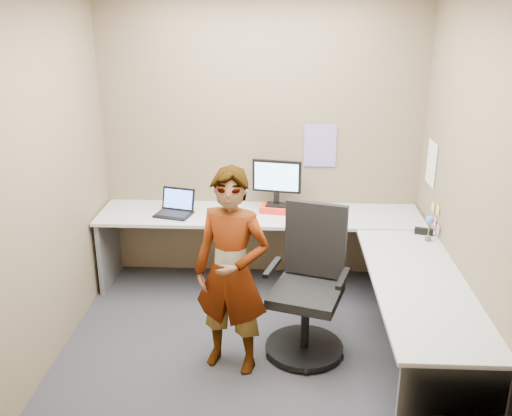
# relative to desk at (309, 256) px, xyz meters

# --- Properties ---
(ground) EXTENTS (3.00, 3.00, 0.00)m
(ground) POSITION_rel_desk_xyz_m (-0.44, -0.39, -0.59)
(ground) COLOR #232328
(ground) RESTS_ON ground
(wall_back) EXTENTS (3.00, 0.00, 3.00)m
(wall_back) POSITION_rel_desk_xyz_m (-0.44, 0.91, 0.76)
(wall_back) COLOR brown
(wall_back) RESTS_ON ground
(wall_right) EXTENTS (0.00, 2.70, 2.70)m
(wall_right) POSITION_rel_desk_xyz_m (1.06, -0.39, 0.76)
(wall_right) COLOR brown
(wall_right) RESTS_ON ground
(wall_left) EXTENTS (0.00, 2.70, 2.70)m
(wall_left) POSITION_rel_desk_xyz_m (-1.94, -0.39, 0.76)
(wall_left) COLOR brown
(wall_left) RESTS_ON ground
(desk) EXTENTS (2.98, 2.58, 0.73)m
(desk) POSITION_rel_desk_xyz_m (0.00, 0.00, 0.00)
(desk) COLOR #ACACAC
(desk) RESTS_ON ground
(paper_ream) EXTENTS (0.31, 0.25, 0.06)m
(paper_ream) POSITION_rel_desk_xyz_m (-0.28, 0.66, 0.17)
(paper_ream) COLOR red
(paper_ream) RESTS_ON desk
(monitor) EXTENTS (0.45, 0.16, 0.43)m
(monitor) POSITION_rel_desk_xyz_m (-0.28, 0.68, 0.45)
(monitor) COLOR black
(monitor) RESTS_ON paper_ream
(laptop) EXTENTS (0.37, 0.34, 0.23)m
(laptop) POSITION_rel_desk_xyz_m (-1.21, 0.55, 0.20)
(laptop) COLOR black
(laptop) RESTS_ON desk
(trackball_mouse) EXTENTS (0.12, 0.08, 0.07)m
(trackball_mouse) POSITION_rel_desk_xyz_m (-0.69, 0.58, 0.17)
(trackball_mouse) COLOR #B7B7BC
(trackball_mouse) RESTS_ON desk
(origami) EXTENTS (0.10, 0.10, 0.06)m
(origami) POSITION_rel_desk_xyz_m (-0.56, 0.37, 0.17)
(origami) COLOR white
(origami) RESTS_ON desk
(stapler) EXTENTS (0.16, 0.08, 0.05)m
(stapler) POSITION_rel_desk_xyz_m (0.96, 0.16, 0.17)
(stapler) COLOR black
(stapler) RESTS_ON desk
(flower) EXTENTS (0.07, 0.07, 0.22)m
(flower) POSITION_rel_desk_xyz_m (0.96, 0.03, 0.28)
(flower) COLOR brown
(flower) RESTS_ON desk
(calendar_purple) EXTENTS (0.30, 0.01, 0.40)m
(calendar_purple) POSITION_rel_desk_xyz_m (0.11, 0.90, 0.71)
(calendar_purple) COLOR #846BB7
(calendar_purple) RESTS_ON wall_back
(calendar_white) EXTENTS (0.01, 0.28, 0.38)m
(calendar_white) POSITION_rel_desk_xyz_m (1.05, 0.51, 0.66)
(calendar_white) COLOR white
(calendar_white) RESTS_ON wall_right
(sticky_note_a) EXTENTS (0.01, 0.07, 0.07)m
(sticky_note_a) POSITION_rel_desk_xyz_m (1.05, 0.16, 0.36)
(sticky_note_a) COLOR #F2E059
(sticky_note_a) RESTS_ON wall_right
(sticky_note_b) EXTENTS (0.01, 0.07, 0.07)m
(sticky_note_b) POSITION_rel_desk_xyz_m (1.05, 0.21, 0.23)
(sticky_note_b) COLOR pink
(sticky_note_b) RESTS_ON wall_right
(sticky_note_c) EXTENTS (0.01, 0.07, 0.07)m
(sticky_note_c) POSITION_rel_desk_xyz_m (1.05, 0.09, 0.21)
(sticky_note_c) COLOR pink
(sticky_note_c) RESTS_ON wall_right
(sticky_note_d) EXTENTS (0.01, 0.07, 0.07)m
(sticky_note_d) POSITION_rel_desk_xyz_m (1.05, 0.31, 0.33)
(sticky_note_d) COLOR #F2E059
(sticky_note_d) RESTS_ON wall_right
(office_chair) EXTENTS (0.65, 0.63, 1.13)m
(office_chair) POSITION_rel_desk_xyz_m (-0.02, -0.45, -0.12)
(office_chair) COLOR black
(office_chair) RESTS_ON ground
(person) EXTENTS (0.64, 0.51, 1.53)m
(person) POSITION_rel_desk_xyz_m (-0.58, -0.69, 0.18)
(person) COLOR #999399
(person) RESTS_ON ground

